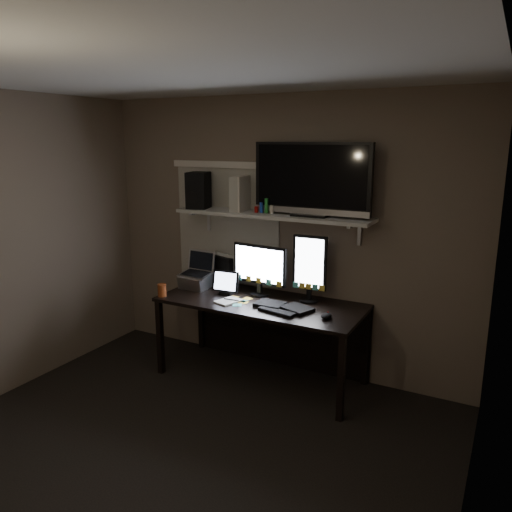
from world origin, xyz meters
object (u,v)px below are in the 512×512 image
Objects in this scene: tv at (312,180)px; game_console at (241,194)px; keyboard at (283,307)px; cup at (162,290)px; tablet at (226,283)px; desk at (267,316)px; monitor_landscape at (260,270)px; monitor_portrait at (310,268)px; laptop at (195,271)px; mouse at (326,316)px; speaker at (198,190)px.

tv is 3.29× the size of game_console.
cup is (-1.11, -0.21, 0.04)m from keyboard.
game_console reaches higher than tablet.
monitor_landscape is at bearing 162.74° from desk.
monitor_landscape is at bearing 29.89° from cup.
tablet is at bearing -179.09° from keyboard.
monitor_portrait reaches higher than desk.
laptop reaches higher than cup.
keyboard is 1.08m from tv.
keyboard is at bearing -28.03° from monitor_landscape.
monitor_portrait is 5.24× the size of cup.
game_console is (-0.68, -0.00, -0.15)m from tv.
tablet is at bearing -165.87° from desk.
monitor_landscape is 0.65m from laptop.
mouse is 1.05× the size of cup.
keyboard is 1.96× the size of tablet.
speaker is (-0.74, 0.05, 1.09)m from desk.
tablet is (-0.74, -0.16, -0.19)m from monitor_portrait.
tablet is at bearing -35.88° from speaker.
cup is (-0.12, -0.36, -0.11)m from laptop.
speaker reaches higher than laptop.
tablet is at bearing -170.25° from monitor_portrait.
monitor_portrait is at bearing 8.79° from laptop.
tv is (-0.01, 0.01, 0.76)m from monitor_portrait.
cup is at bearing -150.83° from tablet.
game_console is (-0.22, 0.06, 0.67)m from monitor_landscape.
cup is 1.12m from game_console.
monitor_landscape is 0.71m from game_console.
desk is 5.37× the size of speaker.
tv reaches higher than game_console.
tv reaches higher than cup.
speaker reaches higher than tablet.
tablet is 0.90m from speaker.
tv is (-0.29, 0.34, 1.03)m from mouse.
desk is at bearing -22.55° from game_console.
laptop is at bearing -168.47° from game_console.
monitor_landscape is 1.61× the size of speaker.
tablet reaches higher than cup.
cup reaches higher than keyboard.
desk is 5.83× the size of game_console.
mouse is 1.35m from game_console.
mouse is at bearing -21.50° from desk.
speaker is at bearing -176.48° from monitor_landscape.
monitor_portrait is at bearing 10.85° from desk.
monitor_landscape is (-0.09, 0.03, 0.41)m from desk.
laptop reaches higher than mouse.
monitor_portrait reaches higher than keyboard.
monitor_portrait is at bearing -8.33° from game_console.
mouse reaches higher than desk.
keyboard is 0.41m from mouse.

